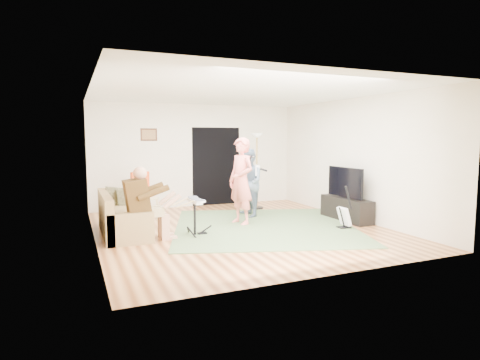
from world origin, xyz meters
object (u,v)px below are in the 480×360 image
at_px(sofa, 120,221).
at_px(drum_kit, 195,219).
at_px(dining_chair, 145,203).
at_px(tv_cabinet, 346,209).
at_px(singer, 241,181).
at_px(guitarist, 248,183).
at_px(torchiere_lamp, 257,157).
at_px(guitar_spare, 344,216).
at_px(television, 345,182).

relative_size(sofa, drum_kit, 2.71).
xyz_separation_m(dining_chair, tv_cabinet, (4.10, -1.84, -0.13)).
bearing_deg(singer, drum_kit, -80.71).
height_order(guitarist, torchiere_lamp, torchiere_lamp).
bearing_deg(guitarist, sofa, -76.16).
distance_m(sofa, dining_chair, 1.42).
xyz_separation_m(guitar_spare, dining_chair, (-3.54, 2.51, 0.13)).
distance_m(drum_kit, guitar_spare, 3.00).
xyz_separation_m(guitarist, torchiere_lamp, (0.65, 0.92, 0.54)).
distance_m(sofa, television, 4.81).
bearing_deg(singer, dining_chair, -142.93).
bearing_deg(television, dining_chair, 155.55).
xyz_separation_m(guitarist, guitar_spare, (1.29, -1.87, -0.54)).
bearing_deg(television, tv_cabinet, 0.00).
relative_size(dining_chair, tv_cabinet, 0.76).
height_order(guitar_spare, television, television).
xyz_separation_m(sofa, torchiere_lamp, (3.59, 1.52, 1.07)).
bearing_deg(drum_kit, sofa, 153.19).
height_order(torchiere_lamp, tv_cabinet, torchiere_lamp).
distance_m(singer, tv_cabinet, 2.46).
distance_m(drum_kit, guitarist, 2.13).
relative_size(sofa, singer, 1.06).
bearing_deg(dining_chair, drum_kit, -91.05).
bearing_deg(singer, torchiere_lamp, 127.78).
bearing_deg(torchiere_lamp, drum_kit, -136.71).
distance_m(guitarist, dining_chair, 2.38).
xyz_separation_m(sofa, dining_chair, (0.68, 1.24, 0.12)).
relative_size(sofa, guitar_spare, 2.24).
height_order(tv_cabinet, television, television).
xyz_separation_m(singer, guitar_spare, (1.74, -1.21, -0.67)).
distance_m(singer, torchiere_lamp, 1.96).
bearing_deg(television, torchiere_lamp, 118.52).
distance_m(sofa, singer, 2.57).
bearing_deg(tv_cabinet, dining_chair, 155.81).
relative_size(drum_kit, guitar_spare, 0.82).
xyz_separation_m(sofa, tv_cabinet, (4.79, -0.60, -0.01)).
height_order(drum_kit, singer, singer).
bearing_deg(singer, guitarist, 128.18).
height_order(drum_kit, tv_cabinet, drum_kit).
bearing_deg(guitar_spare, sofa, 163.31).
bearing_deg(torchiere_lamp, guitar_spare, -77.05).
relative_size(dining_chair, television, 0.94).
distance_m(sofa, tv_cabinet, 4.82).
distance_m(dining_chair, tv_cabinet, 4.50).
height_order(singer, guitarist, singer).
bearing_deg(guitar_spare, guitarist, 124.63).
relative_size(drum_kit, dining_chair, 0.67).
xyz_separation_m(sofa, guitarist, (2.94, 0.60, 0.53)).
height_order(singer, tv_cabinet, singer).
bearing_deg(tv_cabinet, singer, 166.68).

